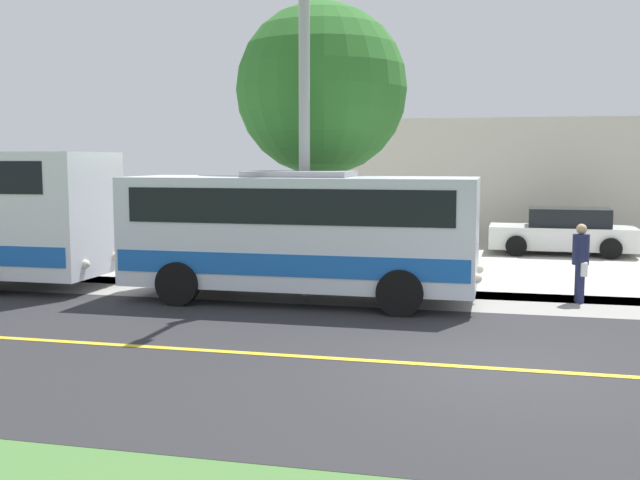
% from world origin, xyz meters
% --- Properties ---
extents(ground_plane, '(120.00, 120.00, 0.00)m').
position_xyz_m(ground_plane, '(0.00, 0.00, 0.00)').
color(ground_plane, '#477238').
extents(road_surface, '(8.00, 100.00, 0.01)m').
position_xyz_m(road_surface, '(0.00, 0.00, 0.00)').
color(road_surface, '#28282B').
rests_on(road_surface, ground).
extents(sidewalk, '(2.40, 100.00, 0.01)m').
position_xyz_m(sidewalk, '(-5.20, 0.00, 0.00)').
color(sidewalk, gray).
rests_on(sidewalk, ground).
extents(parking_lot_surface, '(14.00, 36.00, 0.01)m').
position_xyz_m(parking_lot_surface, '(-12.40, 3.00, 0.00)').
color(parking_lot_surface, '#B2ADA3').
rests_on(parking_lot_surface, ground).
extents(road_centre_line, '(0.16, 100.00, 0.00)m').
position_xyz_m(road_centre_line, '(0.00, 0.00, 0.01)').
color(road_centre_line, gold).
rests_on(road_centre_line, ground).
extents(shuttle_bus_front, '(2.58, 7.45, 2.73)m').
position_xyz_m(shuttle_bus_front, '(-4.46, -4.02, 1.51)').
color(shuttle_bus_front, silver).
rests_on(shuttle_bus_front, ground).
extents(pedestrian_with_bags, '(0.72, 0.34, 1.65)m').
position_xyz_m(pedestrian_with_bags, '(-5.55, 1.72, 0.88)').
color(pedestrian_with_bags, '#1E2347').
rests_on(pedestrian_with_bags, ground).
extents(street_light_pole, '(1.97, 0.24, 7.08)m').
position_xyz_m(street_light_pole, '(-4.86, -4.06, 3.94)').
color(street_light_pole, '#9E9EA3').
rests_on(street_light_pole, ground).
extents(parked_car_near, '(2.10, 4.44, 1.45)m').
position_xyz_m(parked_car_near, '(-13.82, 2.02, 0.69)').
color(parked_car_near, white).
rests_on(parked_car_near, ground).
extents(tree_curbside, '(4.18, 4.18, 6.76)m').
position_xyz_m(tree_curbside, '(-7.40, -4.25, 4.65)').
color(tree_curbside, '#4C3826').
rests_on(tree_curbside, ground).
extents(commercial_building, '(10.00, 21.17, 4.41)m').
position_xyz_m(commercial_building, '(-21.40, 3.80, 2.21)').
color(commercial_building, beige).
rests_on(commercial_building, ground).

